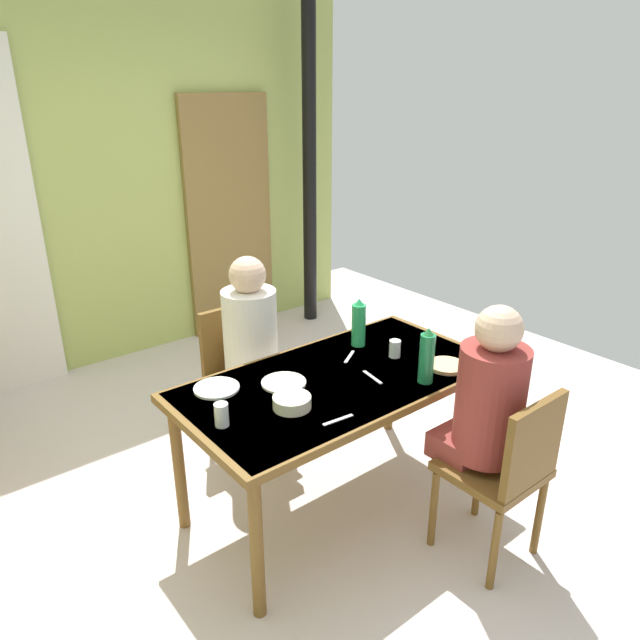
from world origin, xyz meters
name	(u,v)px	position (x,y,z in m)	size (l,w,h in m)	color
ground_plane	(288,491)	(0.00, 0.00, 0.00)	(5.97, 5.97, 0.00)	silver
wall_back	(102,180)	(0.00, 2.30, 1.40)	(4.36, 0.10, 2.81)	#AABA5F
door_wooden	(230,218)	(1.02, 2.22, 1.00)	(0.80, 0.05, 2.00)	olive
stove_pipe_column	(309,166)	(1.67, 1.95, 1.40)	(0.12, 0.12, 2.81)	black
dining_table	(339,390)	(0.16, -0.23, 0.67)	(1.58, 0.82, 0.74)	brown
chair_near_diner	(507,468)	(0.48, -0.99, 0.50)	(0.40, 0.40, 0.87)	brown
chair_far_diner	(241,371)	(0.06, 0.54, 0.50)	(0.40, 0.40, 0.87)	brown
person_near_diner	(488,399)	(0.48, -0.86, 0.78)	(0.30, 0.37, 0.77)	brown
person_far_diner	(252,334)	(0.06, 0.40, 0.78)	(0.30, 0.37, 0.77)	silver
water_bottle_green_near	(359,324)	(0.49, -0.01, 0.87)	(0.08, 0.08, 0.27)	#29A45A
water_bottle_green_far	(427,357)	(0.45, -0.52, 0.87)	(0.07, 0.07, 0.28)	#1E7A48
serving_bowl_center	(292,402)	(-0.19, -0.32, 0.77)	(0.17, 0.17, 0.06)	#F0E9C5
dinner_plate_near_left	(284,383)	(-0.09, -0.12, 0.75)	(0.21, 0.21, 0.01)	white
dinner_plate_near_right	(217,388)	(-0.37, 0.03, 0.75)	(0.21, 0.21, 0.01)	white
drinking_glass_by_near_diner	(395,349)	(0.53, -0.24, 0.79)	(0.06, 0.06, 0.09)	silver
drinking_glass_by_far_diner	(221,415)	(-0.50, -0.25, 0.79)	(0.06, 0.06, 0.10)	silver
bread_plate_sliced	(447,366)	(0.65, -0.49, 0.75)	(0.19, 0.19, 0.02)	#DBB77A
cutlery_knife_near	(338,420)	(-0.10, -0.53, 0.74)	(0.15, 0.02, 0.00)	silver
cutlery_fork_near	(372,377)	(0.28, -0.34, 0.74)	(0.15, 0.02, 0.00)	silver
cutlery_knife_far	(349,357)	(0.35, -0.09, 0.74)	(0.15, 0.02, 0.00)	silver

